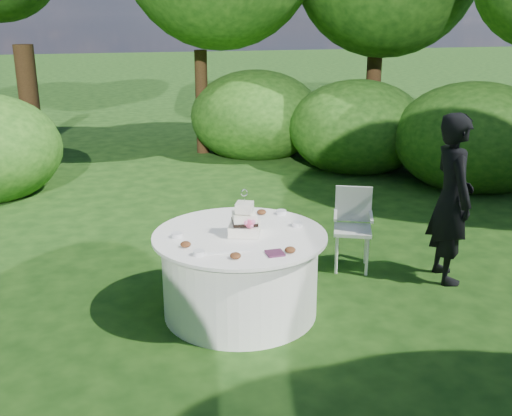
% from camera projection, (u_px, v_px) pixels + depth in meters
% --- Properties ---
extents(ground, '(80.00, 80.00, 0.00)m').
position_uv_depth(ground, '(240.00, 311.00, 5.56)').
color(ground, '#13330E').
rests_on(ground, ground).
extents(napkins, '(0.14, 0.14, 0.02)m').
position_uv_depth(napkins, '(275.00, 253.00, 4.87)').
color(napkins, '#481E39').
rests_on(napkins, table).
extents(feather_plume, '(0.48, 0.07, 0.01)m').
position_uv_depth(feather_plume, '(224.00, 253.00, 4.89)').
color(feather_plume, white).
rests_on(feather_plume, table).
extents(guest, '(0.53, 0.70, 1.74)m').
position_uv_depth(guest, '(452.00, 199.00, 6.01)').
color(guest, black).
rests_on(guest, ground).
extents(table, '(1.56, 1.56, 0.77)m').
position_uv_depth(table, '(240.00, 273.00, 5.44)').
color(table, white).
rests_on(table, ground).
extents(cake, '(0.34, 0.34, 0.41)m').
position_uv_depth(cake, '(245.00, 222.00, 5.28)').
color(cake, white).
rests_on(cake, table).
extents(chair, '(0.51, 0.51, 0.88)m').
position_uv_depth(chair, '(353.00, 221.00, 6.42)').
color(chair, white).
rests_on(chair, ground).
extents(votives, '(1.21, 0.92, 0.04)m').
position_uv_depth(votives, '(241.00, 230.00, 5.36)').
color(votives, silver).
rests_on(votives, table).
extents(petal_cups, '(0.94, 1.10, 0.05)m').
position_uv_depth(petal_cups, '(244.00, 239.00, 5.13)').
color(petal_cups, '#562D16').
rests_on(petal_cups, table).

